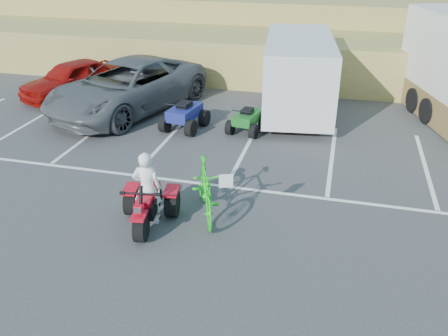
% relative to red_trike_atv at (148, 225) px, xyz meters
% --- Properties ---
extents(ground, '(100.00, 100.00, 0.00)m').
position_rel_red_trike_atv_xyz_m(ground, '(1.31, -0.11, 0.00)').
color(ground, '#38383A').
rests_on(ground, ground).
extents(parking_stripes, '(28.00, 5.16, 0.01)m').
position_rel_red_trike_atv_xyz_m(parking_stripes, '(2.18, 3.96, 0.00)').
color(parking_stripes, white).
rests_on(parking_stripes, ground).
extents(grass_embankment, '(40.00, 8.50, 3.10)m').
position_rel_red_trike_atv_xyz_m(grass_embankment, '(1.31, 15.37, 1.42)').
color(grass_embankment, olive).
rests_on(grass_embankment, ground).
extents(red_trike_atv, '(1.58, 1.95, 1.14)m').
position_rel_red_trike_atv_xyz_m(red_trike_atv, '(0.00, 0.00, 0.00)').
color(red_trike_atv, '#B70A1A').
rests_on(red_trike_atv, ground).
extents(rider, '(0.72, 0.53, 1.81)m').
position_rel_red_trike_atv_xyz_m(rider, '(-0.02, 0.15, 0.91)').
color(rider, white).
rests_on(rider, ground).
extents(green_dirt_bike, '(1.46, 2.36, 1.37)m').
position_rel_red_trike_atv_xyz_m(green_dirt_bike, '(1.19, 0.80, 0.69)').
color(green_dirt_bike, '#14BF19').
rests_on(green_dirt_bike, ground).
extents(grey_pickup, '(5.10, 7.49, 1.91)m').
position_rel_red_trike_atv_xyz_m(grey_pickup, '(-3.83, 7.36, 0.95)').
color(grey_pickup, '#4A4E52').
rests_on(grey_pickup, ground).
extents(red_car, '(3.47, 4.76, 1.51)m').
position_rel_red_trike_atv_xyz_m(red_car, '(-6.82, 8.44, 0.75)').
color(red_car, maroon).
rests_on(red_car, ground).
extents(cargo_trailer, '(3.14, 6.23, 2.79)m').
position_rel_red_trike_atv_xyz_m(cargo_trailer, '(2.43, 8.87, 1.51)').
color(cargo_trailer, silver).
rests_on(cargo_trailer, ground).
extents(quad_atv_blue, '(1.46, 1.81, 1.08)m').
position_rel_red_trike_atv_xyz_m(quad_atv_blue, '(-1.12, 6.08, 0.00)').
color(quad_atv_blue, navy).
rests_on(quad_atv_blue, ground).
extents(quad_atv_green, '(1.29, 1.58, 0.93)m').
position_rel_red_trike_atv_xyz_m(quad_atv_green, '(1.04, 6.35, 0.00)').
color(quad_atv_green, '#155C1C').
rests_on(quad_atv_green, ground).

